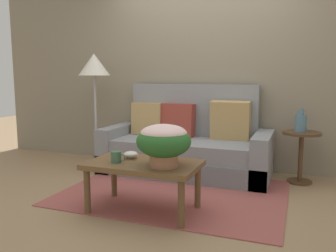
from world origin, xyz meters
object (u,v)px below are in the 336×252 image
couch (187,146)px  potted_plant (164,141)px  floor_lamp (94,71)px  side_table (301,148)px  coffee_mug (116,157)px  snack_bowl (131,154)px  coffee_table (143,169)px  table_vase (301,123)px

couch → potted_plant: bearing=-79.9°
couch → floor_lamp: 1.59m
side_table → potted_plant: size_ratio=1.28×
couch → floor_lamp: (-1.29, -0.02, 0.93)m
side_table → potted_plant: potted_plant is taller
coffee_mug → snack_bowl: bearing=74.9°
side_table → snack_bowl: 1.97m
couch → floor_lamp: bearing=-179.1°
potted_plant → coffee_mug: (-0.44, -0.01, -0.17)m
coffee_table → table_vase: bearing=47.3°
snack_bowl → table_vase: size_ratio=0.52×
potted_plant → snack_bowl: bearing=156.8°
floor_lamp → potted_plant: (1.55, -1.40, -0.59)m
floor_lamp → potted_plant: 2.17m
floor_lamp → table_vase: floor_lamp is taller
couch → snack_bowl: 1.27m
table_vase → side_table: bearing=6.4°
coffee_table → snack_bowl: (-0.17, 0.09, 0.10)m
floor_lamp → side_table: bearing=1.5°
table_vase → couch: bearing=-178.0°
potted_plant → coffee_mug: bearing=-178.3°
snack_bowl → table_vase: (1.45, 1.30, 0.20)m
couch → snack_bowl: size_ratio=15.42×
coffee_table → floor_lamp: bearing=134.9°
coffee_table → table_vase: size_ratio=3.88×
coffee_mug → coffee_table: bearing=22.7°
couch → table_vase: size_ratio=8.06×
side_table → coffee_mug: 2.13m
couch → side_table: size_ratio=3.48×
coffee_table → side_table: 1.91m
coffee_table → floor_lamp: 2.06m
coffee_table → snack_bowl: snack_bowl is taller
potted_plant → coffee_table: bearing=160.8°
potted_plant → table_vase: 1.81m
floor_lamp → coffee_mug: 1.95m
potted_plant → snack_bowl: size_ratio=3.45×
side_table → table_vase: table_vase is taller
side_table → snack_bowl: side_table is taller
coffee_table → potted_plant: (0.22, -0.08, 0.28)m
coffee_table → side_table: size_ratio=1.68×
side_table → potted_plant: (-1.08, -1.47, 0.27)m
potted_plant → coffee_mug: 0.47m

